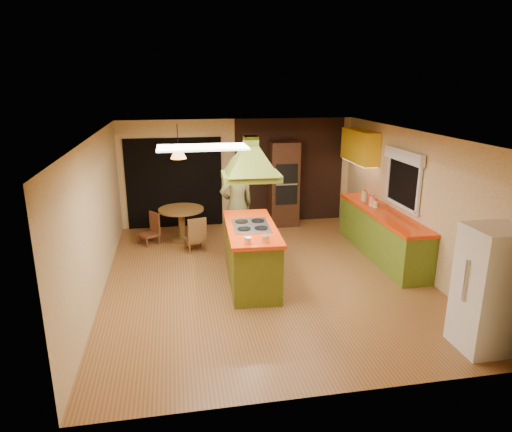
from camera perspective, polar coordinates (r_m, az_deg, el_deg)
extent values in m
plane|color=#976131|center=(8.17, 1.10, -7.56)|extent=(6.50, 6.50, 0.00)
plane|color=beige|center=(10.86, -2.24, 5.47)|extent=(5.50, 0.00, 5.50)
plane|color=beige|center=(4.80, 8.92, -9.46)|extent=(5.50, 0.00, 5.50)
plane|color=beige|center=(7.71, -19.33, -0.12)|extent=(0.00, 6.50, 6.50)
plane|color=beige|center=(8.70, 19.21, 1.73)|extent=(0.00, 6.50, 6.50)
plane|color=silver|center=(7.50, 1.21, 10.15)|extent=(6.50, 6.50, 0.00)
cube|color=#381E14|center=(11.09, 4.21, 5.66)|extent=(2.64, 0.03, 2.50)
cube|color=black|center=(10.78, -10.15, 4.05)|extent=(2.20, 0.03, 2.10)
cube|color=olive|center=(9.30, 15.35, -2.28)|extent=(0.58, 3.00, 0.86)
cube|color=#E53807|center=(9.16, 15.57, 0.45)|extent=(0.62, 3.05, 0.06)
cube|color=yellow|center=(10.43, 12.84, 8.51)|extent=(0.34, 1.40, 0.70)
cube|color=black|center=(8.96, 18.00, 4.24)|extent=(0.03, 1.16, 0.96)
cube|color=white|center=(8.85, 17.98, 7.20)|extent=(0.10, 1.35, 0.22)
cube|color=white|center=(6.18, -6.70, 8.51)|extent=(1.20, 0.60, 0.03)
cube|color=#646E1B|center=(7.79, -0.60, -5.01)|extent=(0.85, 1.98, 0.95)
cube|color=#F63B08|center=(7.62, -0.61, -1.48)|extent=(0.92, 2.07, 0.06)
cube|color=silver|center=(7.61, -0.61, -1.21)|extent=(0.63, 0.88, 0.02)
cube|color=#596A1A|center=(7.39, -0.63, 4.95)|extent=(0.96, 0.71, 0.11)
pyramid|color=#596A1A|center=(7.31, -0.64, 8.80)|extent=(0.96, 0.71, 0.45)
cube|color=#596A1A|center=(7.30, -0.64, 9.40)|extent=(0.22, 0.22, 0.14)
imported|color=brown|center=(8.90, -2.40, 1.30)|extent=(0.85, 0.71, 2.00)
cube|color=white|center=(6.50, 27.16, -8.17)|extent=(0.68, 0.64, 1.64)
cube|color=#412315|center=(10.82, 3.47, 4.04)|extent=(0.68, 0.60, 1.99)
cube|color=black|center=(10.47, 3.89, 5.29)|extent=(0.51, 0.04, 0.45)
cube|color=black|center=(10.58, 3.83, 2.63)|extent=(0.51, 0.04, 0.45)
cylinder|color=brown|center=(9.86, -9.35, 0.81)|extent=(0.96, 0.96, 0.05)
cylinder|color=brown|center=(9.96, -9.26, -1.06)|extent=(0.14, 0.14, 0.67)
cylinder|color=brown|center=(10.06, -9.17, -2.88)|extent=(0.54, 0.54, 0.05)
cone|color=#FF9E3F|center=(9.61, -9.68, 7.72)|extent=(0.42, 0.42, 0.21)
cylinder|color=beige|center=(9.80, 13.41, 2.43)|extent=(0.14, 0.14, 0.20)
cylinder|color=beige|center=(9.45, 14.34, 1.79)|extent=(0.17, 0.17, 0.18)
cylinder|color=#F0E8C1|center=(9.32, 14.73, 1.42)|extent=(0.14, 0.14, 0.14)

